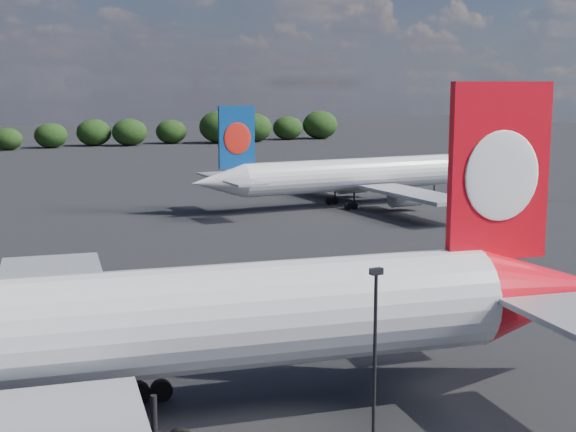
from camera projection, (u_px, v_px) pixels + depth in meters
name	position (u px, v px, depth m)	size (l,w,h in m)	color
qantas_airliner	(137.00, 328.00, 38.76)	(51.92, 49.52, 16.95)	silver
china_southern_airliner	(346.00, 176.00, 109.78)	(42.82, 40.63, 14.03)	silver
apron_lamp_post	(375.00, 357.00, 34.50)	(0.55, 0.30, 9.15)	black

